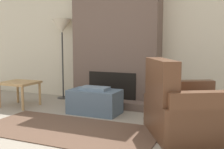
# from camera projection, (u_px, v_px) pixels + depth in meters

# --- Properties ---
(wall_back) EXTENTS (6.87, 0.06, 2.60)m
(wall_back) POSITION_uv_depth(u_px,v_px,m) (121.00, 35.00, 5.44)
(wall_back) COLOR beige
(wall_back) RESTS_ON ground_plane
(fireplace) EXTENTS (1.64, 0.70, 2.60)m
(fireplace) POSITION_uv_depth(u_px,v_px,m) (116.00, 37.00, 5.21)
(fireplace) COLOR brown
(fireplace) RESTS_ON ground_plane
(ottoman) EXTENTS (0.83, 0.48, 0.44)m
(ottoman) POSITION_uv_depth(u_px,v_px,m) (95.00, 101.00, 4.59)
(ottoman) COLOR slate
(ottoman) RESTS_ON ground_plane
(armchair) EXTENTS (1.38, 1.37, 0.97)m
(armchair) POSITION_uv_depth(u_px,v_px,m) (186.00, 112.00, 3.53)
(armchair) COLOR brown
(armchair) RESTS_ON ground_plane
(side_table) EXTENTS (0.60, 0.55, 0.45)m
(side_table) POSITION_uv_depth(u_px,v_px,m) (20.00, 85.00, 5.07)
(side_table) COLOR tan
(side_table) RESTS_ON ground_plane
(floor_lamp_left) EXTENTS (0.42, 0.42, 1.62)m
(floor_lamp_left) POSITION_uv_depth(u_px,v_px,m) (62.00, 28.00, 5.66)
(floor_lamp_left) COLOR #333333
(floor_lamp_left) RESTS_ON ground_plane
(area_rug) EXTENTS (2.41, 1.16, 0.01)m
(area_rug) POSITION_uv_depth(u_px,v_px,m) (68.00, 130.00, 3.75)
(area_rug) COLOR brown
(area_rug) RESTS_ON ground_plane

